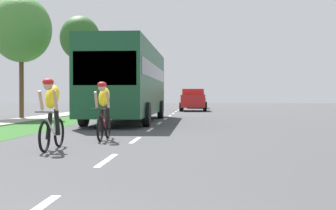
{
  "coord_description": "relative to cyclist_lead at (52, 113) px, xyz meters",
  "views": [
    {
      "loc": [
        1.68,
        -2.54,
        1.19
      ],
      "look_at": [
        0.41,
        17.53,
        0.82
      ],
      "focal_mm": 49.82,
      "sensor_mm": 36.0,
      "label": 1
    }
  ],
  "objects": [
    {
      "name": "suv_red",
      "position": [
        2.87,
        28.12,
        0.14
      ],
      "size": [
        2.15,
        4.7,
        1.79
      ],
      "color": "red",
      "rests_on": "ground_plane"
    },
    {
      "name": "cyclist_lead",
      "position": [
        0.0,
        0.0,
        0.0
      ],
      "size": [
        0.42,
        1.72,
        1.58
      ],
      "color": "black",
      "rests_on": "ground_plane"
    },
    {
      "name": "street_tree_far",
      "position": [
        -6.04,
        26.19,
        4.97
      ],
      "size": [
        3.14,
        3.14,
        7.53
      ],
      "color": "brown",
      "rests_on": "ground_plane"
    },
    {
      "name": "lane_markings_center",
      "position": [
        1.53,
        16.46,
        -0.81
      ],
      "size": [
        0.12,
        53.8,
        0.01
      ],
      "color": "white",
      "rests_on": "ground_plane"
    },
    {
      "name": "grass_verge",
      "position": [
        -3.23,
        12.46,
        -0.81
      ],
      "size": [
        2.58,
        70.0,
        0.01
      ],
      "primitive_type": "cube",
      "color": "#2D6026",
      "rests_on": "ground_plane"
    },
    {
      "name": "bus_dark_green",
      "position": [
        -0.03,
        11.82,
        1.17
      ],
      "size": [
        2.78,
        11.6,
        3.48
      ],
      "color": "#194C2D",
      "rests_on": "ground_plane"
    },
    {
      "name": "cyclist_trailing",
      "position": [
        0.68,
        2.4,
        0.0
      ],
      "size": [
        0.42,
        1.72,
        1.58
      ],
      "color": "black",
      "rests_on": "ground_plane"
    },
    {
      "name": "street_tree_near",
      "position": [
        -6.21,
        14.36,
        3.97
      ],
      "size": [
        3.23,
        3.23,
        6.57
      ],
      "color": "brown",
      "rests_on": "ground_plane"
    },
    {
      "name": "sidewalk_concrete",
      "position": [
        -5.36,
        12.46,
        -0.81
      ],
      "size": [
        1.69,
        70.0,
        0.1
      ],
      "primitive_type": "cube",
      "color": "#9E998E",
      "rests_on": "ground_plane"
    },
    {
      "name": "ground_plane",
      "position": [
        1.53,
        12.46,
        -0.81
      ],
      "size": [
        120.0,
        120.0,
        0.0
      ],
      "primitive_type": "plane",
      "color": "#424244"
    },
    {
      "name": "sedan_silver",
      "position": [
        3.17,
        37.25,
        -0.04
      ],
      "size": [
        1.98,
        4.3,
        1.52
      ],
      "color": "#A5A8AD",
      "rests_on": "ground_plane"
    }
  ]
}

